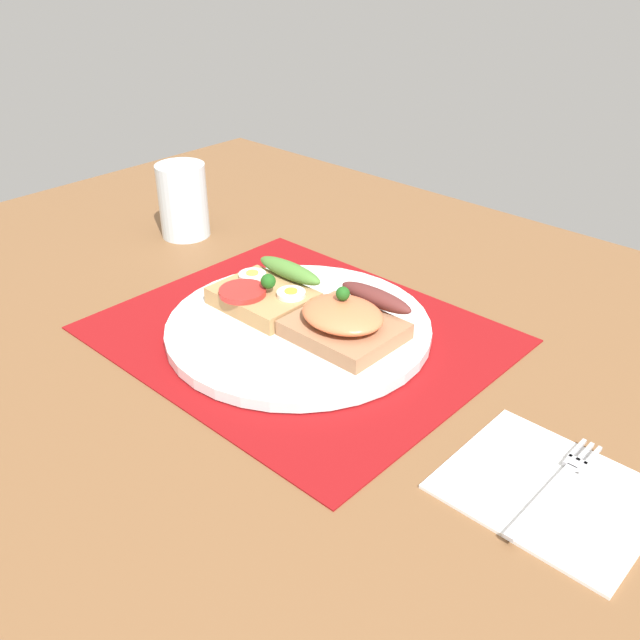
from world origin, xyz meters
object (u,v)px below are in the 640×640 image
sandwich_salmon (347,320)px  napkin (549,489)px  drinking_glass (183,201)px  plate (299,328)px  fork (557,484)px  sandwich_egg_tomato (265,293)px

sandwich_salmon → napkin: (24.48, -5.02, -2.90)cm
sandwich_salmon → drinking_glass: size_ratio=1.07×
sandwich_salmon → napkin: 25.16cm
plate → sandwich_salmon: bearing=17.1°
plate → napkin: (29.67, -3.43, -0.58)cm
plate → napkin: 29.87cm
napkin → fork: 0.68cm
sandwich_egg_tomato → drinking_glass: drinking_glass is taller
fork → drinking_glass: bearing=169.1°
sandwich_salmon → napkin: sandwich_salmon is taller
sandwich_egg_tomato → fork: bearing=-5.6°
napkin → drinking_glass: drinking_glass is taller
sandwich_egg_tomato → drinking_glass: bearing=161.9°
sandwich_salmon → drinking_glass: bearing=169.0°
sandwich_egg_tomato → napkin: 35.25cm
sandwich_salmon → fork: (24.85, -4.69, -2.44)cm
sandwich_salmon → fork: 25.40cm
sandwich_egg_tomato → fork: 35.54cm
drinking_glass → napkin: bearing=-11.2°
napkin → fork: fork is taller
plate → sandwich_egg_tomato: size_ratio=2.68×
napkin → fork: (0.36, 0.34, 0.46)cm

